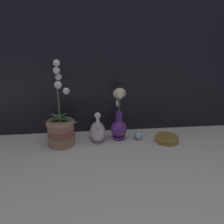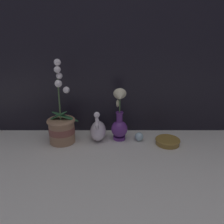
# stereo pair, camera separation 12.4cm
# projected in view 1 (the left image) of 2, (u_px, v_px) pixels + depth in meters

# --- Properties ---
(ground_plane) EXTENTS (2.80, 2.80, 0.00)m
(ground_plane) POSITION_uv_depth(u_px,v_px,m) (120.00, 153.00, 1.17)
(ground_plane) COLOR beige
(window_backdrop) EXTENTS (2.80, 0.03, 1.20)m
(window_backdrop) POSITION_uv_depth(u_px,v_px,m) (114.00, 34.00, 1.25)
(window_backdrop) COLOR black
(window_backdrop) RESTS_ON ground_plane
(orchid_potted_plant) EXTENTS (0.20, 0.16, 0.48)m
(orchid_potted_plant) POSITION_uv_depth(u_px,v_px,m) (61.00, 129.00, 1.23)
(orchid_potted_plant) COLOR #9E7556
(orchid_potted_plant) RESTS_ON ground_plane
(swan_figurine) EXTENTS (0.09, 0.19, 0.20)m
(swan_figurine) POSITION_uv_depth(u_px,v_px,m) (98.00, 130.00, 1.30)
(swan_figurine) COLOR white
(swan_figurine) RESTS_ON ground_plane
(blue_vase) EXTENTS (0.10, 0.12, 0.32)m
(blue_vase) POSITION_uv_depth(u_px,v_px,m) (119.00, 122.00, 1.28)
(blue_vase) COLOR #602D7F
(blue_vase) RESTS_ON ground_plane
(glass_sphere) EXTENTS (0.05, 0.05, 0.05)m
(glass_sphere) POSITION_uv_depth(u_px,v_px,m) (139.00, 135.00, 1.31)
(glass_sphere) COLOR silver
(glass_sphere) RESTS_ON ground_plane
(amber_dish) EXTENTS (0.14, 0.14, 0.03)m
(amber_dish) POSITION_uv_depth(u_px,v_px,m) (167.00, 138.00, 1.29)
(amber_dish) COLOR olive
(amber_dish) RESTS_ON ground_plane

